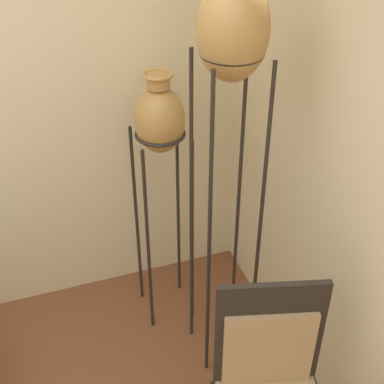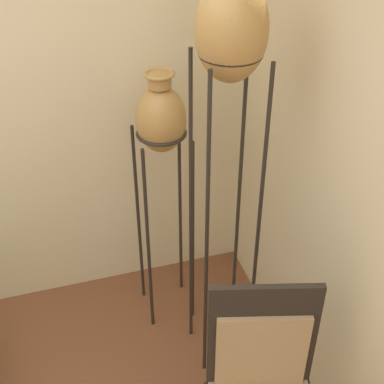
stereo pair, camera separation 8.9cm
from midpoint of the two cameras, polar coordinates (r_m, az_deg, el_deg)
name	(u,v)px [view 2 (the right image)]	position (r m, az deg, el deg)	size (l,w,h in m)	color
vase_stand_tall	(231,43)	(2.33, 5.32, 15.52)	(0.31, 0.31, 2.26)	#28231E
vase_stand_medium	(161,126)	(2.86, -2.41, 7.01)	(0.29, 0.29, 1.65)	#28231E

